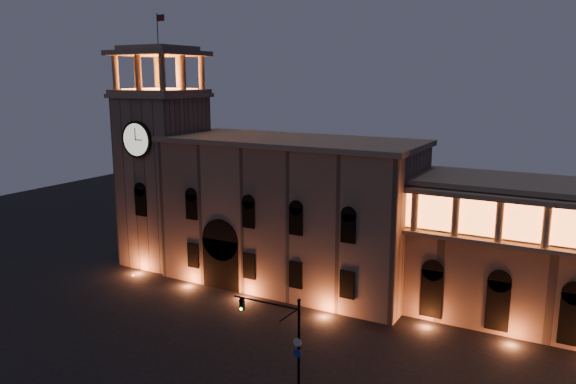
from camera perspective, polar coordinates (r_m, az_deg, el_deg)
The scene contains 4 objects.
ground at distance 51.77m, azimuth -10.00°, elevation -16.89°, with size 160.00×160.00×0.00m, color black.
government_building at distance 66.86m, azimuth 0.15°, elevation -2.06°, with size 30.80×12.80×17.60m.
clock_tower at distance 75.82m, azimuth -12.52°, elevation 2.17°, with size 9.80×9.80×32.40m.
traffic_light at distance 44.76m, azimuth -0.10°, elevation -15.22°, with size 6.03×0.71×8.27m.
Camera 1 is at (29.15, -35.05, 24.52)m, focal length 35.00 mm.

